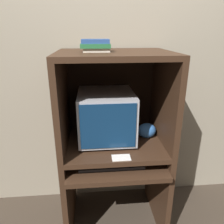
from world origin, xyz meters
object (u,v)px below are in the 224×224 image
Objects in this scene: keyboard at (111,164)px; mouse at (149,160)px; crt_monitor at (106,115)px; snack_bag at (147,130)px; book_stack at (96,45)px.

mouse reaches higher than keyboard.
mouse is at bearing 3.19° from keyboard.
snack_bag is (0.33, -0.02, -0.14)m from crt_monitor.
crt_monitor is at bearing 95.39° from keyboard.
book_stack reaches higher than crt_monitor.
mouse is (0.29, 0.02, 0.00)m from keyboard.
crt_monitor reaches higher than keyboard.
crt_monitor is at bearing 177.34° from snack_bag.
crt_monitor is 0.54m from book_stack.
mouse is 0.25m from snack_bag.
book_stack is (-0.40, -0.06, 0.67)m from snack_bag.
mouse is at bearing -96.34° from snack_bag.
snack_bag is 0.78m from book_stack.
mouse is 0.45× the size of snack_bag.
crt_monitor is at bearing 146.02° from mouse.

